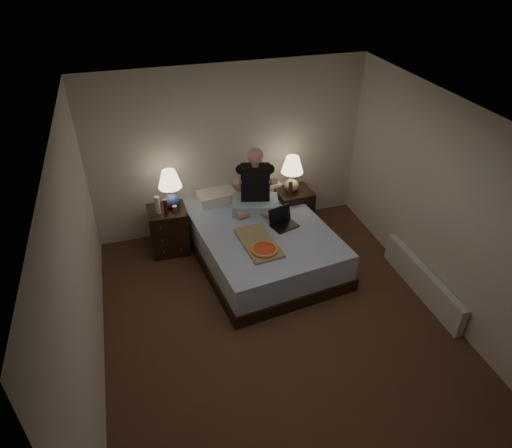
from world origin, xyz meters
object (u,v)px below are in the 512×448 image
object	(u,v)px
nightstand_right	(293,210)
pizza_box	(264,250)
nightstand_left	(169,230)
soda_can	(175,209)
laptop	(285,219)
lamp_left	(171,189)
beer_bottle_right	(291,188)
radiator	(422,281)
water_bottle	(158,205)
beer_bottle_left	(166,207)
bed	(262,242)
lamp_right	(292,174)
person	(255,181)

from	to	relation	value
nightstand_right	pizza_box	size ratio (longest dim) A/B	0.87
nightstand_left	soda_can	bearing A→B (deg)	-40.60
pizza_box	laptop	bearing A→B (deg)	41.80
lamp_left	laptop	distance (m)	1.61
beer_bottle_right	pizza_box	world-z (taller)	beer_bottle_right
soda_can	pizza_box	world-z (taller)	soda_can
soda_can	radiator	xyz separation A→B (m)	(2.84, -1.76, -0.53)
beer_bottle_right	nightstand_left	bearing A→B (deg)	177.76
water_bottle	beer_bottle_left	size ratio (longest dim) A/B	1.09
bed	lamp_left	xyz separation A→B (m)	(-1.11, 0.63, 0.69)
nightstand_left	water_bottle	bearing A→B (deg)	-153.74
soda_can	lamp_right	bearing A→B (deg)	4.30
lamp_right	person	world-z (taller)	person
soda_can	water_bottle	bearing A→B (deg)	168.37
soda_can	beer_bottle_left	world-z (taller)	beer_bottle_left
lamp_right	pizza_box	size ratio (longest dim) A/B	0.74
beer_bottle_right	laptop	size ratio (longest dim) A/B	0.68
bed	water_bottle	bearing A→B (deg)	150.89
lamp_right	pizza_box	xyz separation A→B (m)	(-0.79, -1.19, -0.35)
nightstand_right	lamp_right	xyz separation A→B (m)	(-0.05, 0.00, 0.61)
bed	nightstand_right	bearing A→B (deg)	33.79
nightstand_right	pizza_box	bearing A→B (deg)	-128.51
lamp_right	person	xyz separation A→B (m)	(-0.61, -0.18, 0.08)
nightstand_left	radiator	world-z (taller)	nightstand_left
bed	nightstand_left	bearing A→B (deg)	147.07
water_bottle	soda_can	world-z (taller)	water_bottle
beer_bottle_left	radiator	xyz separation A→B (m)	(2.96, -1.75, -0.60)
pizza_box	lamp_right	bearing A→B (deg)	50.58
pizza_box	bed	bearing A→B (deg)	70.29
bed	pizza_box	bearing A→B (deg)	-111.22
nightstand_left	nightstand_right	bearing A→B (deg)	1.68
bed	soda_can	distance (m)	1.28
nightstand_right	water_bottle	size ratio (longest dim) A/B	2.64
nightstand_left	beer_bottle_right	size ratio (longest dim) A/B	2.97
beer_bottle_right	person	world-z (taller)	person
nightstand_left	person	size ratio (longest dim) A/B	0.73
nightstand_right	bed	bearing A→B (deg)	-142.07
lamp_right	radiator	distance (m)	2.31
beer_bottle_left	person	xyz separation A→B (m)	(1.25, -0.04, 0.22)
nightstand_left	beer_bottle_left	world-z (taller)	beer_bottle_left
soda_can	laptop	xyz separation A→B (m)	(1.39, -0.58, -0.06)
lamp_right	beer_bottle_right	bearing A→B (deg)	-116.53
nightstand_right	laptop	distance (m)	0.88
lamp_right	water_bottle	bearing A→B (deg)	-177.50
person	laptop	world-z (taller)	person
beer_bottle_right	pizza_box	distance (m)	1.32
nightstand_left	pizza_box	bearing A→B (deg)	-46.60
beer_bottle_left	person	size ratio (longest dim) A/B	0.25
pizza_box	nightstand_right	bearing A→B (deg)	48.87
nightstand_right	pizza_box	world-z (taller)	nightstand_right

